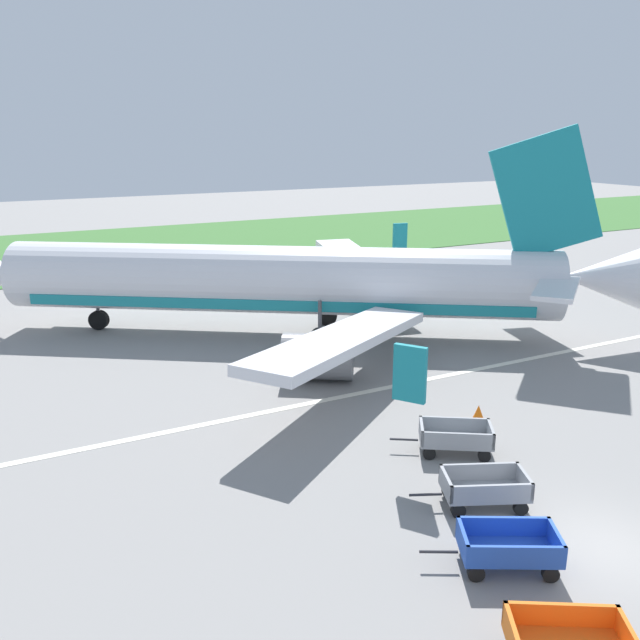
{
  "coord_description": "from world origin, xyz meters",
  "views": [
    {
      "loc": [
        -14.16,
        -10.46,
        10.95
      ],
      "look_at": [
        -0.91,
        15.09,
        2.8
      ],
      "focal_mm": 37.39,
      "sensor_mm": 36.0,
      "label": 1
    }
  ],
  "objects_px": {
    "baggage_cart_third_in_row": "(484,488)",
    "traffic_cone_near_plane": "(478,414)",
    "baggage_cart_second_in_row": "(508,547)",
    "baggage_cart_fourth_in_row": "(455,437)",
    "airplane": "(297,282)"
  },
  "relations": [
    {
      "from": "baggage_cart_third_in_row",
      "to": "baggage_cart_fourth_in_row",
      "type": "distance_m",
      "value": 3.46
    },
    {
      "from": "airplane",
      "to": "baggage_cart_fourth_in_row",
      "type": "distance_m",
      "value": 15.58
    },
    {
      "from": "baggage_cart_third_in_row",
      "to": "traffic_cone_near_plane",
      "type": "distance_m",
      "value": 6.18
    },
    {
      "from": "baggage_cart_second_in_row",
      "to": "traffic_cone_near_plane",
      "type": "bearing_deg",
      "value": 54.31
    },
    {
      "from": "baggage_cart_second_in_row",
      "to": "traffic_cone_near_plane",
      "type": "xyz_separation_m",
      "value": [
        5.32,
        7.4,
        -0.24
      ]
    },
    {
      "from": "airplane",
      "to": "traffic_cone_near_plane",
      "type": "distance_m",
      "value": 14.01
    },
    {
      "from": "airplane",
      "to": "baggage_cart_second_in_row",
      "type": "height_order",
      "value": "airplane"
    },
    {
      "from": "baggage_cart_second_in_row",
      "to": "baggage_cart_third_in_row",
      "type": "height_order",
      "value": "same"
    },
    {
      "from": "baggage_cart_second_in_row",
      "to": "baggage_cart_third_in_row",
      "type": "distance_m",
      "value": 2.97
    },
    {
      "from": "airplane",
      "to": "baggage_cart_fourth_in_row",
      "type": "relative_size",
      "value": 9.81
    },
    {
      "from": "baggage_cart_fourth_in_row",
      "to": "airplane",
      "type": "bearing_deg",
      "value": 85.53
    },
    {
      "from": "airplane",
      "to": "baggage_cart_fourth_in_row",
      "type": "xyz_separation_m",
      "value": [
        -1.2,
        -15.34,
        -2.45
      ]
    },
    {
      "from": "baggage_cart_fourth_in_row",
      "to": "traffic_cone_near_plane",
      "type": "distance_m",
      "value": 2.97
    },
    {
      "from": "airplane",
      "to": "baggage_cart_fourth_in_row",
      "type": "height_order",
      "value": "airplane"
    },
    {
      "from": "baggage_cart_second_in_row",
      "to": "baggage_cart_fourth_in_row",
      "type": "bearing_deg",
      "value": 63.6
    }
  ]
}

